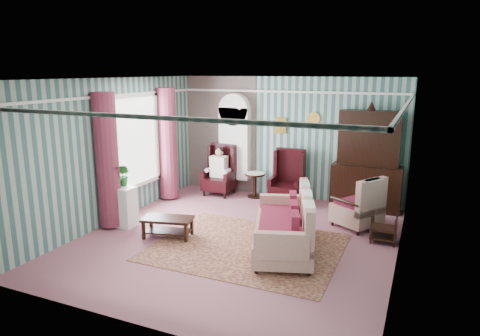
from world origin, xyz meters
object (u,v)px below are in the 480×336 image
at_px(bookcase, 235,149).
at_px(nest_table, 384,228).
at_px(wingback_right, 287,177).
at_px(dresser_hutch, 368,158).
at_px(coffee_table, 168,227).
at_px(seated_woman, 219,172).
at_px(round_side_table, 255,185).
at_px(plant_stand, 122,207).
at_px(wingback_left, 219,170).
at_px(floral_armchair, 357,205).
at_px(sofa, 283,223).

distance_m(bookcase, nest_table, 4.37).
relative_size(bookcase, wingback_right, 1.79).
xyz_separation_m(dresser_hutch, coffee_table, (-3.13, -3.17, -0.99)).
bearing_deg(wingback_right, seated_woman, 180.00).
relative_size(wingback_right, round_side_table, 2.08).
height_order(wingback_right, plant_stand, wingback_right).
height_order(wingback_right, round_side_table, wingback_right).
bearing_deg(wingback_left, plant_stand, -106.22).
bearing_deg(plant_stand, floral_armchair, 22.71).
bearing_deg(wingback_right, floral_armchair, -28.50).
bearing_deg(round_side_table, bookcase, 159.73).
bearing_deg(nest_table, bookcase, 153.08).
xyz_separation_m(wingback_right, sofa, (0.75, -2.61, -0.14)).
xyz_separation_m(nest_table, plant_stand, (-4.87, -1.20, 0.13)).
distance_m(dresser_hutch, seated_woman, 3.56).
distance_m(wingback_right, round_side_table, 0.92).
xyz_separation_m(wingback_right, coffee_table, (-1.38, -2.90, -0.43)).
distance_m(wingback_left, plant_stand, 2.87).
relative_size(nest_table, floral_armchair, 0.59).
distance_m(dresser_hutch, round_side_table, 2.75).
relative_size(wingback_right, coffee_table, 1.36).
bearing_deg(dresser_hutch, sofa, -109.14).
distance_m(wingback_right, sofa, 2.72).
relative_size(seated_woman, sofa, 0.56).
height_order(wingback_right, nest_table, wingback_right).
bearing_deg(coffee_table, sofa, 7.75).
distance_m(sofa, floral_armchair, 1.94).
distance_m(dresser_hutch, coffee_table, 4.56).
bearing_deg(coffee_table, round_side_table, 80.14).
height_order(wingback_left, sofa, wingback_left).
bearing_deg(seated_woman, nest_table, -20.85).
xyz_separation_m(bookcase, wingback_left, (-0.25, -0.39, -0.50)).
xyz_separation_m(bookcase, floral_armchair, (3.25, -1.34, -0.67)).
distance_m(bookcase, seated_woman, 0.70).
bearing_deg(floral_armchair, wingback_left, 106.34).
xyz_separation_m(wingback_left, wingback_right, (1.75, 0.00, 0.00)).
height_order(dresser_hutch, sofa, dresser_hutch).
distance_m(nest_table, sofa, 1.91).
distance_m(seated_woman, coffee_table, 2.95).
relative_size(round_side_table, sofa, 0.28).
height_order(sofa, coffee_table, sofa).
relative_size(round_side_table, nest_table, 1.11).
distance_m(plant_stand, sofa, 3.30).
relative_size(plant_stand, coffee_table, 0.87).
bearing_deg(dresser_hutch, seated_woman, -175.59).
height_order(bookcase, wingback_right, bookcase).
bearing_deg(dresser_hutch, wingback_left, -175.59).
relative_size(wingback_left, floral_armchair, 1.38).
bearing_deg(floral_armchair, coffee_table, 153.47).
bearing_deg(sofa, coffee_table, 79.56).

